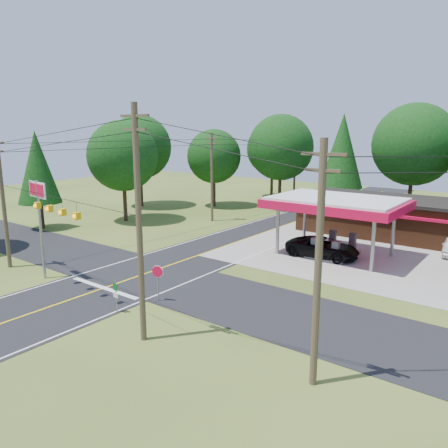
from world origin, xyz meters
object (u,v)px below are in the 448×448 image
Objects in this scene: big_stop_sign at (39,206)px; octagonal_stop_sign at (158,275)px; suv_car at (323,248)px; gas_canopy at (336,205)px.

big_stop_sign reaches higher than octagonal_stop_sign.
suv_car is 15.41m from octagonal_stop_sign.
gas_canopy is 1.80× the size of suv_car.
suv_car is at bearing 50.99° from big_stop_sign.
octagonal_stop_sign is at bearing 10.75° from big_stop_sign.
gas_canopy is 22.68m from big_stop_sign.
octagonal_stop_sign is at bearing 161.83° from suv_car.
gas_canopy is 4.59× the size of octagonal_stop_sign.
gas_canopy is 16.83m from octagonal_stop_sign.
big_stop_sign is at bearing -128.16° from gas_canopy.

